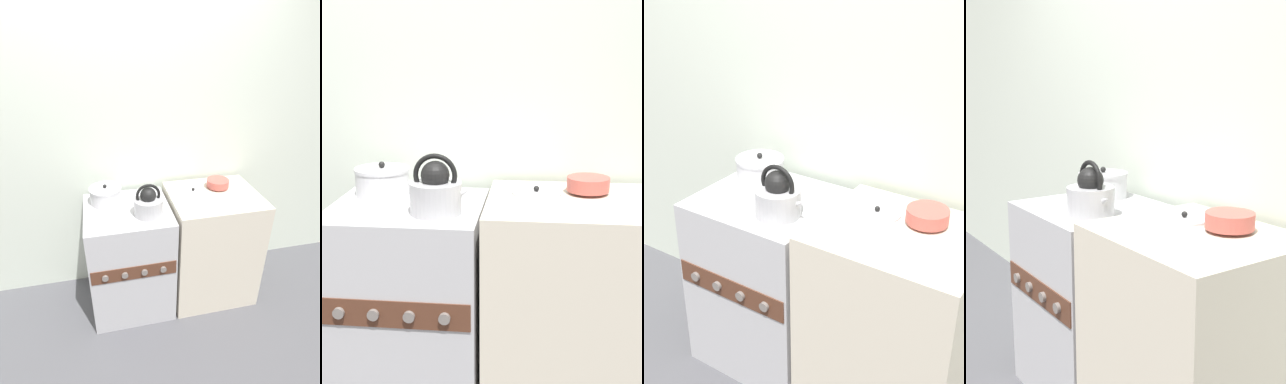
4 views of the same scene
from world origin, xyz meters
TOP-DOWN VIEW (x-y plane):
  - ground_plane at (0.00, 0.00)m, footprint 12.00×12.00m
  - wall_back at (0.00, 0.66)m, footprint 7.00×0.06m
  - stove at (-0.00, 0.29)m, footprint 0.62×0.61m
  - counter at (0.67, 0.30)m, footprint 0.68×0.59m
  - kettle at (0.14, 0.19)m, footprint 0.25×0.20m
  - cooking_pot at (-0.14, 0.43)m, footprint 0.24×0.24m
  - enamel_bowl at (0.74, 0.40)m, footprint 0.18×0.18m
  - loose_pot_lid at (0.53, 0.37)m, footprint 0.21×0.21m

SIDE VIEW (x-z plane):
  - ground_plane at x=0.00m, z-range 0.00..0.00m
  - stove at x=0.00m, z-range 0.00..0.91m
  - counter at x=0.67m, z-range 0.00..0.95m
  - loose_pot_lid at x=0.53m, z-range 0.93..0.97m
  - cooking_pot at x=-0.14m, z-range 0.89..1.04m
  - enamel_bowl at x=0.74m, z-range 0.95..1.02m
  - kettle at x=0.14m, z-range 0.87..1.11m
  - wall_back at x=0.00m, z-range 0.00..2.50m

